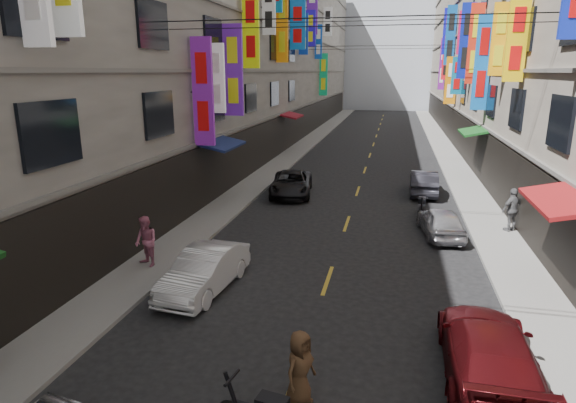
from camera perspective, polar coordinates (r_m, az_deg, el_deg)
The scene contains 18 objects.
sidewalk_left at distance 39.23m, azimuth 0.86°, elevation 5.90°, with size 2.00×90.00×0.12m, color slate.
sidewalk_right at distance 38.68m, azimuth 18.61°, elevation 4.98°, with size 2.00×90.00×0.12m, color slate.
building_row_left at distance 40.48m, azimuth -7.92°, elevation 19.44°, with size 10.14×90.00×19.00m.
building_row_right at distance 39.40m, azimuth 28.95°, elevation 17.91°, with size 10.14×90.00×19.00m.
haze_block at distance 88.07m, azimuth 11.88°, elevation 17.87°, with size 18.00×8.00×22.00m, color #B5BCCA.
shop_signage at distance 31.05m, azimuth 9.71°, elevation 20.12°, with size 14.00×55.00×12.18m.
street_awnings at distance 22.40m, azimuth 4.51°, elevation 6.46°, with size 13.99×35.20×0.41m.
overhead_cables at distance 26.10m, azimuth 9.04°, elevation 20.33°, with size 14.00×38.04×1.24m.
lane_markings at distance 35.55m, azimuth 9.41°, elevation 4.64°, with size 0.12×80.20×0.01m.
scooter_far_right at distance 22.42m, azimuth 15.54°, elevation -0.74°, with size 0.50×1.80×1.14m.
car_left_mid at distance 14.69m, azimuth -9.87°, elevation -8.05°, with size 1.35×3.87×1.27m, color white.
car_left_far at distance 25.52m, azimuth 0.40°, elevation 2.14°, with size 2.07×4.48×1.25m, color black.
car_right_near at distance 11.40m, azimuth 22.71°, elevation -16.16°, with size 1.87×4.59×1.33m, color #500D11.
car_right_mid at distance 20.05m, azimuth 17.64°, elevation -2.31°, with size 1.41×3.49×1.19m, color #B6B5BA.
car_right_far at distance 26.67m, azimuth 15.76°, elevation 2.19°, with size 1.37×3.93×1.29m, color #2A2932.
pedestrian_lfar at distance 16.53m, azimuth -16.48°, elevation -4.56°, with size 0.82×0.56×1.69m, color #C16683.
pedestrian_rfar at distance 21.29m, azimuth 25.06°, elevation -0.89°, with size 1.04×0.59×1.77m, color #5C5C5F.
pedestrian_crossing at distance 9.91m, azimuth 1.41°, elevation -19.16°, with size 0.76×0.52×1.56m, color #4B321E.
Camera 1 is at (1.80, 4.07, 6.37)m, focal length 30.00 mm.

